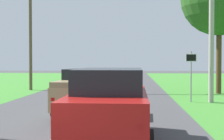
{
  "coord_description": "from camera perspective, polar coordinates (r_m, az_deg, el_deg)",
  "views": [
    {
      "loc": [
        2.29,
        -4.69,
        2.26
      ],
      "look_at": [
        0.93,
        15.87,
        1.69
      ],
      "focal_mm": 52.99,
      "sensor_mm": 36.0,
      "label": 1
    }
  ],
  "objects": [
    {
      "name": "red_suv_near",
      "position": [
        9.1,
        -0.4,
        -5.94
      ],
      "size": [
        2.25,
        4.86,
        2.04
      ],
      "color": "#9E1411",
      "rests_on": "ground_plane"
    },
    {
      "name": "ground_plane",
      "position": [
        15.77,
        -4.64,
        -6.66
      ],
      "size": [
        120.0,
        120.0,
        0.0
      ],
      "primitive_type": "plane",
      "color": "#424244"
    },
    {
      "name": "utility_pole_right",
      "position": [
        18.86,
        16.82,
        10.17
      ],
      "size": [
        0.28,
        0.28,
        10.19
      ],
      "primitive_type": "cylinder",
      "color": "#9E998E",
      "rests_on": "ground_plane"
    },
    {
      "name": "pickup_truck_lead",
      "position": [
        14.14,
        -4.08,
        -3.57
      ],
      "size": [
        2.42,
        5.4,
        1.92
      ],
      "color": "tan",
      "rests_on": "ground_plane"
    },
    {
      "name": "traffic_light",
      "position": [
        26.13,
        -10.47,
        9.13
      ],
      "size": [
        6.97,
        0.4,
        8.81
      ],
      "color": "brown",
      "rests_on": "ground_plane"
    },
    {
      "name": "keep_moving_sign",
      "position": [
        18.58,
        13.48,
        0.03
      ],
      "size": [
        0.6,
        0.09,
        2.78
      ],
      "color": "gray",
      "rests_on": "ground_plane"
    }
  ]
}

